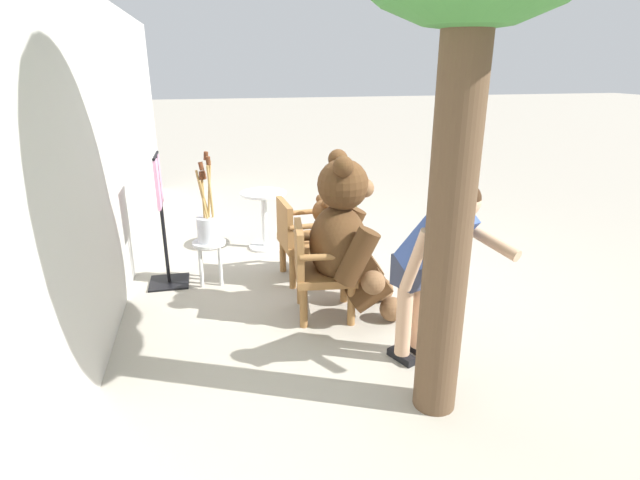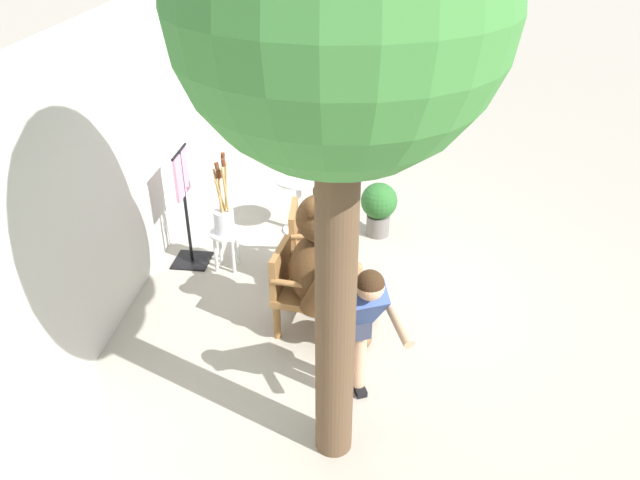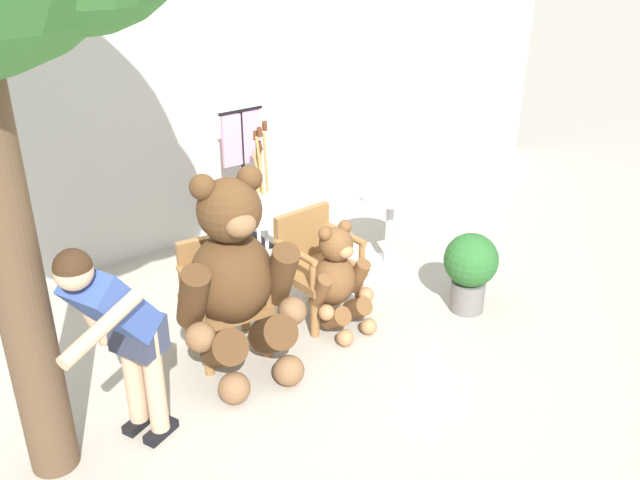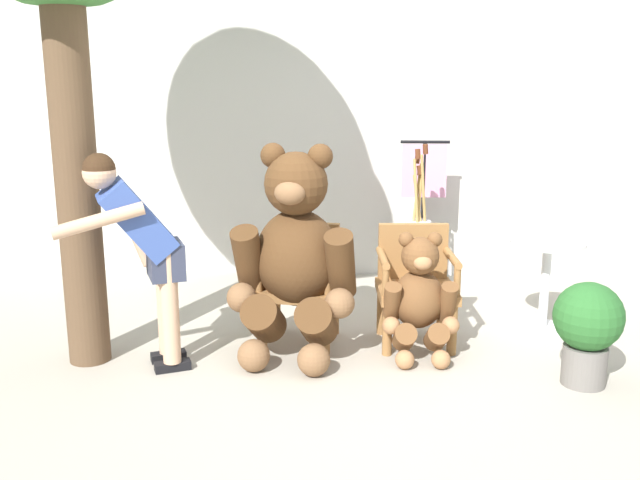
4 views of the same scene
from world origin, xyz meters
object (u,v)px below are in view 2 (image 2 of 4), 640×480
object	(u,v)px
person_visitor	(357,319)
clothing_display_stand	(186,206)
teddy_bear_large	(325,265)
patio_tree	(351,17)
brush_bucket	(224,216)
wooden_chair_left	(298,286)
round_side_table	(299,198)
teddy_bear_small	(337,244)
wooden_chair_right	(310,241)
white_stool	(226,240)
potted_plant	(379,206)

from	to	relation	value
person_visitor	clothing_display_stand	size ratio (longest dim) A/B	1.08
teddy_bear_large	patio_tree	bearing A→B (deg)	-168.51
teddy_bear_large	patio_tree	size ratio (longest dim) A/B	0.35
patio_tree	person_visitor	bearing A→B (deg)	-11.76
patio_tree	brush_bucket	bearing A→B (deg)	32.82
wooden_chair_left	brush_bucket	distance (m)	1.34
patio_tree	clothing_display_stand	xyz separation A→B (m)	(2.37, 1.92, -2.47)
round_side_table	person_visitor	bearing A→B (deg)	-162.83
teddy_bear_small	clothing_display_stand	xyz separation A→B (m)	(0.16, 1.68, 0.28)
wooden_chair_left	person_visitor	xyz separation A→B (m)	(-0.99, -0.61, 0.43)
wooden_chair_right	round_side_table	bearing A→B (deg)	14.78
teddy_bear_large	white_stool	world-z (taller)	teddy_bear_large
teddy_bear_small	white_stool	world-z (taller)	teddy_bear_small
patio_tree	round_side_table	bearing A→B (deg)	13.98
teddy_bear_small	brush_bucket	distance (m)	1.26
white_stool	round_side_table	distance (m)	1.15
wooden_chair_right	patio_tree	xyz separation A→B (m)	(-2.21, -0.53, 2.73)
white_stool	patio_tree	xyz separation A→B (m)	(-2.29, -1.48, 2.84)
white_stool	round_side_table	xyz separation A→B (m)	(0.93, -0.68, 0.09)
brush_bucket	teddy_bear_small	bearing A→B (deg)	-93.66
wooden_chair_left	patio_tree	bearing A→B (deg)	-158.59
wooden_chair_right	teddy_bear_small	size ratio (longest dim) A/B	0.97
person_visitor	potted_plant	xyz separation A→B (m)	(2.87, -0.09, -0.49)
patio_tree	wooden_chair_left	bearing A→B (deg)	21.41
wooden_chair_right	teddy_bear_large	xyz separation A→B (m)	(-0.86, -0.26, 0.27)
white_stool	round_side_table	world-z (taller)	round_side_table
wooden_chair_right	clothing_display_stand	distance (m)	1.42
teddy_bear_small	round_side_table	size ratio (longest dim) A/B	1.24
patio_tree	clothing_display_stand	bearing A→B (deg)	39.01
brush_bucket	clothing_display_stand	xyz separation A→B (m)	(0.08, 0.44, 0.06)
person_visitor	white_stool	world-z (taller)	person_visitor
person_visitor	clothing_display_stand	xyz separation A→B (m)	(2.00, 2.00, -0.17)
wooden_chair_left	wooden_chair_right	bearing A→B (deg)	0.02
teddy_bear_small	potted_plant	world-z (taller)	teddy_bear_small
wooden_chair_right	person_visitor	size ratio (longest dim) A/B	0.58
wooden_chair_right	person_visitor	world-z (taller)	person_visitor
potted_plant	white_stool	bearing A→B (deg)	119.95
brush_bucket	potted_plant	size ratio (longest dim) A/B	1.35
white_stool	patio_tree	bearing A→B (deg)	-147.15
teddy_bear_large	brush_bucket	world-z (taller)	teddy_bear_large
teddy_bear_large	potted_plant	size ratio (longest dim) A/B	2.19
white_stool	teddy_bear_large	bearing A→B (deg)	-128.17
wooden_chair_right	teddy_bear_large	size ratio (longest dim) A/B	0.58
teddy_bear_small	clothing_display_stand	bearing A→B (deg)	84.66
round_side_table	wooden_chair_left	bearing A→B (deg)	-171.80
wooden_chair_right	teddy_bear_small	bearing A→B (deg)	-88.49
wooden_chair_left	clothing_display_stand	distance (m)	1.73
brush_bucket	wooden_chair_right	bearing A→B (deg)	-95.24
teddy_bear_large	wooden_chair_left	bearing A→B (deg)	86.08
white_stool	brush_bucket	bearing A→B (deg)	-94.01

